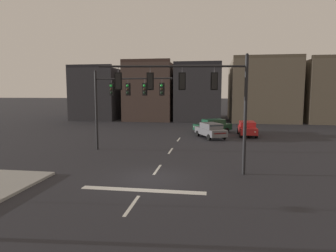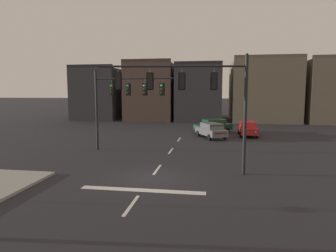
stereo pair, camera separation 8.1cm
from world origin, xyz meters
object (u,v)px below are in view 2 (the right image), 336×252
at_px(signal_mast_near_side, 195,91).
at_px(car_lot_middle, 248,128).
at_px(car_lot_nearside, 211,130).
at_px(signal_mast_far_side, 122,95).
at_px(car_lot_farside, 213,126).

xyz_separation_m(signal_mast_near_side, car_lot_middle, (4.94, 16.28, -4.13)).
bearing_deg(signal_mast_near_side, car_lot_nearside, 86.41).
relative_size(signal_mast_near_side, signal_mast_far_side, 1.28).
bearing_deg(car_lot_nearside, car_lot_middle, 28.06).
xyz_separation_m(signal_mast_near_side, car_lot_farside, (1.11, 18.42, -4.13)).
distance_m(signal_mast_near_side, car_lot_middle, 17.51).
height_order(car_lot_nearside, car_lot_middle, same).
bearing_deg(signal_mast_near_side, car_lot_farside, 86.54).
relative_size(signal_mast_far_side, car_lot_nearside, 1.42).
xyz_separation_m(signal_mast_far_side, car_lot_farside, (7.51, 12.32, -3.77)).
bearing_deg(car_lot_nearside, car_lot_farside, 86.98).
height_order(signal_mast_near_side, car_lot_nearside, signal_mast_near_side).
bearing_deg(signal_mast_far_side, signal_mast_near_side, -43.67).
relative_size(car_lot_middle, car_lot_farside, 0.95).
xyz_separation_m(car_lot_middle, car_lot_farside, (-3.82, 2.14, 0.00)).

